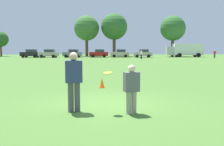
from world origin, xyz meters
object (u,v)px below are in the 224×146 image
at_px(parked_car_far_right, 143,53).
at_px(traffic_cone, 102,83).
at_px(player_defender, 131,87).
at_px(parked_car_center, 73,53).
at_px(parked_car_mid_left, 49,53).
at_px(bystander_far_jogger, 141,54).
at_px(player_thrower, 74,79).
at_px(parked_car_near_left, 31,53).
at_px(frisbee, 108,73).
at_px(parked_car_mid_right, 99,53).
at_px(parked_car_near_right, 120,53).
at_px(box_truck, 185,50).
at_px(bystander_sideline_watcher, 215,54).

bearing_deg(parked_car_far_right, traffic_cone, -102.54).
distance_m(player_defender, parked_car_center, 49.31).
xyz_separation_m(parked_car_mid_left, bystander_far_jogger, (19.19, -7.99, 0.02)).
distance_m(player_thrower, parked_car_near_left, 50.77).
distance_m(frisbee, parked_car_mid_right, 49.31).
bearing_deg(player_thrower, parked_car_mid_left, 102.23).
bearing_deg(parked_car_near_right, traffic_cone, -95.93).
relative_size(parked_car_near_left, parked_car_mid_right, 1.00).
xyz_separation_m(parked_car_far_right, bystander_far_jogger, (-1.84, -8.62, 0.02)).
relative_size(frisbee, parked_car_near_left, 0.06).
distance_m(player_defender, bystander_far_jogger, 40.82).
bearing_deg(parked_car_far_right, frisbee, -101.17).
height_order(traffic_cone, parked_car_center, parked_car_center).
height_order(parked_car_center, bystander_far_jogger, parked_car_center).
bearing_deg(box_truck, parked_car_center, -174.47).
relative_size(player_defender, parked_car_near_right, 0.33).
bearing_deg(parked_car_mid_right, player_defender, -88.82).
bearing_deg(bystander_sideline_watcher, box_truck, 118.29).
bearing_deg(player_thrower, parked_car_near_left, 106.61).
xyz_separation_m(parked_car_near_left, parked_car_far_right, (25.15, -0.11, 0.00)).
bearing_deg(parked_car_near_right, bystander_sideline_watcher, -15.04).
relative_size(parked_car_mid_right, parked_car_far_right, 1.00).
bearing_deg(bystander_far_jogger, parked_car_center, 148.37).
bearing_deg(parked_car_center, bystander_sideline_watcher, -8.70).
bearing_deg(player_thrower, bystander_sideline_watcher, 60.24).
bearing_deg(parked_car_mid_right, parked_car_far_right, -3.47).
bearing_deg(box_truck, bystander_far_jogger, -138.03).
relative_size(player_thrower, parked_car_center, 0.42).
bearing_deg(parked_car_near_left, parked_car_far_right, -0.26).
distance_m(parked_car_mid_left, bystander_far_jogger, 20.78).
xyz_separation_m(parked_car_near_left, bystander_far_jogger, (23.31, -8.74, 0.02)).
height_order(parked_car_far_right, bystander_sideline_watcher, parked_car_far_right).
bearing_deg(frisbee, parked_car_far_right, 78.83).
xyz_separation_m(player_defender, parked_car_near_left, (-16.22, 48.94, 0.12)).
bearing_deg(frisbee, parked_car_near_left, 107.65).
relative_size(parked_car_far_right, bystander_sideline_watcher, 2.59).
height_order(player_thrower, traffic_cone, player_thrower).
bearing_deg(parked_car_mid_left, parked_car_center, 6.96).
distance_m(frisbee, box_truck, 55.10).
distance_m(parked_car_near_left, parked_car_far_right, 25.15).
bearing_deg(frisbee, parked_car_mid_left, 103.35).
relative_size(bystander_sideline_watcher, bystander_far_jogger, 1.00).
xyz_separation_m(parked_car_near_right, bystander_sideline_watcher, (19.60, -5.26, 0.02)).
bearing_deg(parked_car_near_right, frisbee, -95.19).
xyz_separation_m(player_defender, parked_car_center, (-6.91, 48.82, 0.12)).
xyz_separation_m(frisbee, bystander_sideline_watcher, (24.08, 44.06, -0.25)).
bearing_deg(parked_car_near_right, box_truck, 7.00).
bearing_deg(parked_car_mid_right, player_thrower, -90.80).
height_order(frisbee, parked_car_far_right, parked_car_far_right).
height_order(parked_car_near_right, bystander_sideline_watcher, parked_car_near_right).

